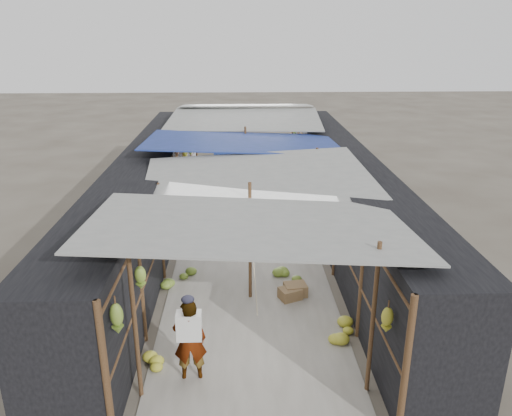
{
  "coord_description": "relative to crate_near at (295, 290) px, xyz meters",
  "views": [
    {
      "loc": [
        -0.21,
        -6.49,
        5.48
      ],
      "look_at": [
        0.2,
        5.24,
        1.25
      ],
      "focal_mm": 35.0,
      "sensor_mm": 36.0,
      "label": 1
    }
  ],
  "objects": [
    {
      "name": "market_canopy",
      "position": [
        -0.96,
        3.8,
        2.27
      ],
      "size": [
        5.62,
        15.2,
        2.77
      ],
      "color": "brown",
      "rests_on": "ground"
    },
    {
      "name": "crate_near",
      "position": [
        0.0,
        0.0,
        0.0
      ],
      "size": [
        0.52,
        0.44,
        0.28
      ],
      "primitive_type": "cube",
      "rotation": [
        0.0,
        0.0,
        0.16
      ],
      "color": "olive",
      "rests_on": "ground"
    },
    {
      "name": "aisle_slab",
      "position": [
        -0.98,
        3.46,
        -0.13
      ],
      "size": [
        3.6,
        16.0,
        0.02
      ],
      "primitive_type": "cube",
      "color": "#9E998E",
      "rests_on": "ground"
    },
    {
      "name": "hanging_bananas",
      "position": [
        -0.97,
        3.6,
        1.55
      ],
      "size": [
        3.95,
        13.9,
        0.85
      ],
      "color": "olive",
      "rests_on": "ground"
    },
    {
      "name": "crate_back",
      "position": [
        -1.23,
        7.63,
        0.0
      ],
      "size": [
        0.54,
        0.48,
        0.29
      ],
      "primitive_type": "cube",
      "rotation": [
        0.0,
        0.0,
        0.27
      ],
      "color": "olive",
      "rests_on": "ground"
    },
    {
      "name": "black_basin",
      "position": [
        0.68,
        5.91,
        -0.04
      ],
      "size": [
        0.66,
        0.66,
        0.2
      ],
      "primitive_type": "cylinder",
      "color": "black",
      "rests_on": "ground"
    },
    {
      "name": "shopper_blue",
      "position": [
        -0.88,
        4.41,
        0.57
      ],
      "size": [
        0.79,
        0.66,
        1.43
      ],
      "primitive_type": "imported",
      "rotation": [
        0.0,
        0.0,
        0.19
      ],
      "color": "#2042A0",
      "rests_on": "ground"
    },
    {
      "name": "ground",
      "position": [
        -0.98,
        -3.04,
        -0.14
      ],
      "size": [
        80.0,
        80.0,
        0.0
      ],
      "primitive_type": "plane",
      "color": "#6B6356",
      "rests_on": "ground"
    },
    {
      "name": "vendor_elderly",
      "position": [
        -2.02,
        -2.63,
        0.59
      ],
      "size": [
        0.56,
        0.39,
        1.47
      ],
      "primitive_type": "imported",
      "rotation": [
        0.0,
        0.0,
        3.22
      ],
      "color": "white",
      "rests_on": "ground"
    },
    {
      "name": "crate_mid",
      "position": [
        -0.13,
        -0.15,
        -0.01
      ],
      "size": [
        0.54,
        0.5,
        0.26
      ],
      "primitive_type": "cube",
      "rotation": [
        0.0,
        0.0,
        0.4
      ],
      "color": "olive",
      "rests_on": "ground"
    },
    {
      "name": "vendor_seated",
      "position": [
        0.17,
        2.86,
        0.32
      ],
      "size": [
        0.36,
        0.61,
        0.93
      ],
      "primitive_type": "imported",
      "rotation": [
        0.0,
        0.0,
        -1.55
      ],
      "color": "#514C46",
      "rests_on": "ground"
    },
    {
      "name": "floor_bananas",
      "position": [
        -1.03,
        3.03,
        0.02
      ],
      "size": [
        4.0,
        11.05,
        0.35
      ],
      "color": "olive",
      "rests_on": "ground"
    },
    {
      "name": "stall_right",
      "position": [
        1.72,
        3.46,
        1.01
      ],
      "size": [
        1.4,
        15.0,
        2.3
      ],
      "primitive_type": "cube",
      "color": "black",
      "rests_on": "ground"
    },
    {
      "name": "stall_left",
      "position": [
        -3.68,
        3.46,
        1.01
      ],
      "size": [
        1.4,
        15.0,
        2.3
      ],
      "primitive_type": "cube",
      "color": "black",
      "rests_on": "ground"
    }
  ]
}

